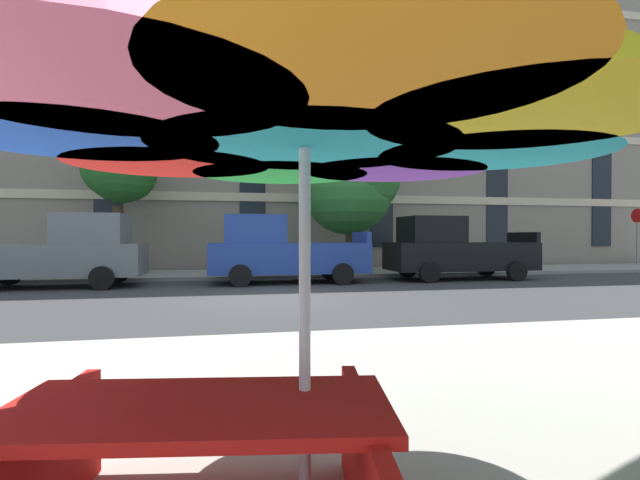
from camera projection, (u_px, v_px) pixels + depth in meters
ground_plane at (272, 299)px, 11.34m from camera, size 120.00×120.00×0.00m
sidewalk_far at (256, 274)px, 18.01m from camera, size 56.00×3.60×0.12m
apartment_building at (247, 91)px, 25.94m from camera, size 40.97×12.08×19.20m
pickup_gray at (62, 253)px, 13.80m from camera, size 5.10×2.12×2.20m
pickup_blue at (281, 251)px, 15.09m from camera, size 5.10×2.12×2.20m
pickup_black at (454, 250)px, 16.27m from camera, size 5.10×2.12×2.20m
stop_sign at (637, 228)px, 22.12m from camera, size 0.07×0.68×2.82m
street_tree_left at (119, 171)px, 17.43m from camera, size 2.78×2.59×5.23m
street_tree_middle at (353, 182)px, 18.38m from camera, size 3.84×3.56×5.63m
patio_umbrella at (305, 99)px, 2.36m from camera, size 3.36×3.36×2.57m
picnic_table at (199, 464)px, 2.18m from camera, size 2.01×1.77×0.77m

